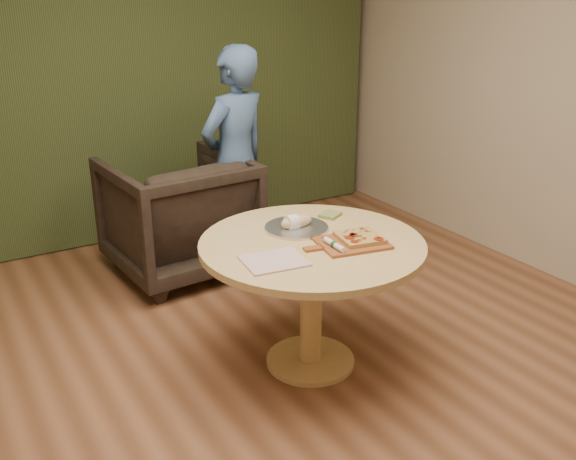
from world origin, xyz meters
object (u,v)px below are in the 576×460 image
at_px(bread_roll, 295,222).
at_px(armchair, 178,210).
at_px(pedestal_table, 312,265).
at_px(pizza_paddle, 350,243).
at_px(person_standing, 235,162).
at_px(cutlery_roll, 334,245).
at_px(serving_tray, 296,228).
at_px(flatbread_pizza, 360,237).

distance_m(bread_roll, armchair, 1.41).
relative_size(pedestal_table, armchair, 1.25).
height_order(pizza_paddle, person_standing, person_standing).
bearing_deg(person_standing, cutlery_roll, 63.48).
height_order(cutlery_roll, armchair, armchair).
height_order(pedestal_table, pizza_paddle, pizza_paddle).
bearing_deg(cutlery_roll, serving_tray, 93.39).
xyz_separation_m(flatbread_pizza, cutlery_roll, (-0.18, -0.02, 0.00)).
relative_size(pizza_paddle, flatbread_pizza, 1.82).
xyz_separation_m(pizza_paddle, bread_roll, (-0.13, 0.34, 0.04)).
height_order(pizza_paddle, serving_tray, serving_tray).
relative_size(flatbread_pizza, bread_roll, 1.33).
distance_m(pizza_paddle, armchair, 1.75).
relative_size(cutlery_roll, person_standing, 0.12).
height_order(flatbread_pizza, person_standing, person_standing).
relative_size(flatbread_pizza, serving_tray, 0.72).
relative_size(pedestal_table, person_standing, 0.73).
xyz_separation_m(pizza_paddle, serving_tray, (-0.12, 0.34, -0.00)).
distance_m(pedestal_table, flatbread_pizza, 0.30).
bearing_deg(flatbread_pizza, armchair, 101.95).
distance_m(serving_tray, armchair, 1.40).
distance_m(armchair, person_standing, 0.55).
xyz_separation_m(pedestal_table, bread_roll, (0.02, 0.20, 0.18)).
distance_m(pizza_paddle, cutlery_roll, 0.12).
bearing_deg(pizza_paddle, bread_roll, 121.77).
bearing_deg(cutlery_roll, pedestal_table, 103.83).
distance_m(serving_tray, bread_roll, 0.04).
distance_m(pizza_paddle, person_standing, 1.56).
distance_m(flatbread_pizza, serving_tray, 0.38).
relative_size(pizza_paddle, armchair, 0.48).
height_order(armchair, person_standing, person_standing).
distance_m(pedestal_table, armchair, 1.57).
height_order(pedestal_table, serving_tray, serving_tray).
bearing_deg(pizza_paddle, flatbread_pizza, 13.98).
height_order(serving_tray, bread_roll, bread_roll).
distance_m(pizza_paddle, bread_roll, 0.36).
bearing_deg(bread_roll, armchair, 96.84).
relative_size(serving_tray, bread_roll, 1.84).
bearing_deg(bread_roll, pedestal_table, -94.40).
height_order(bread_roll, person_standing, person_standing).
relative_size(pizza_paddle, serving_tray, 1.31).
height_order(pedestal_table, person_standing, person_standing).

